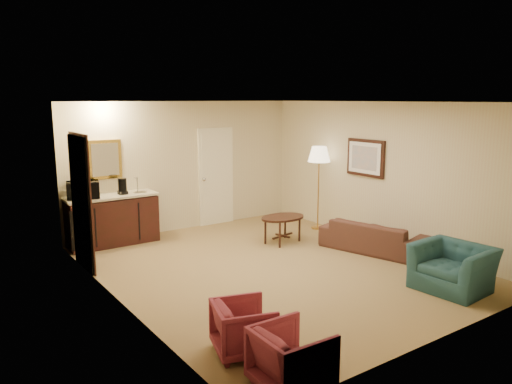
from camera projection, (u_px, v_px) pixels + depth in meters
ground at (273, 267)px, 7.98m from camera, size 6.00×6.00×0.00m
room_walls at (241, 156)px, 8.22m from camera, size 5.02×6.01×2.61m
wetbar_cabinet at (113, 220)px, 9.15m from camera, size 1.64×0.58×0.92m
sofa at (374, 231)px, 8.74m from camera, size 1.00×1.91×0.72m
teal_armchair at (453, 260)px, 6.97m from camera, size 0.71×1.03×0.86m
rose_chair_near at (244, 325)px, 5.24m from camera, size 0.71×0.74×0.62m
rose_chair_far at (292, 355)px, 4.59m from camera, size 0.61×0.65×0.65m
coffee_table at (283, 229)px, 9.28m from camera, size 0.98×0.76×0.50m
floor_lamp at (318, 188)px, 10.18m from camera, size 0.54×0.54×1.71m
waste_bin at (148, 231)px, 9.51m from camera, size 0.31×0.31×0.32m
microwave at (83, 188)px, 8.75m from camera, size 0.60×0.42×0.37m
coffee_maker at (122, 186)px, 9.14m from camera, size 0.18×0.18×0.29m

